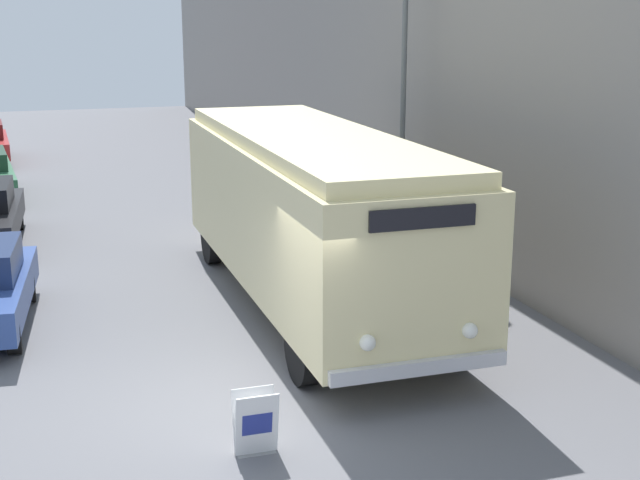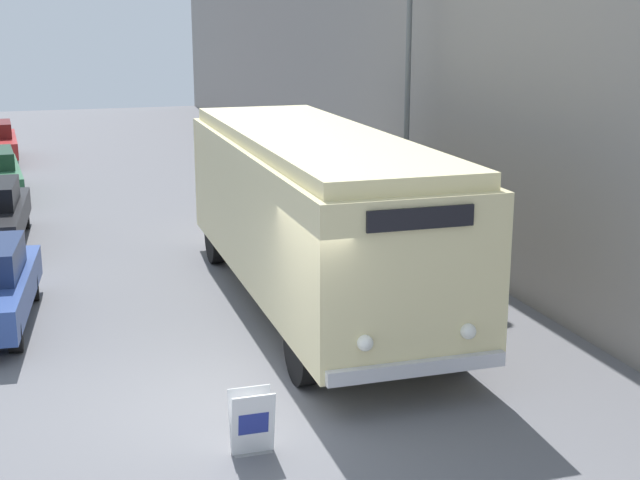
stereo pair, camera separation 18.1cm
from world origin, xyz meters
name	(u,v)px [view 1 (the left image)]	position (x,y,z in m)	size (l,w,h in m)	color
ground_plane	(247,406)	(0.00, 0.00, 0.00)	(80.00, 80.00, 0.00)	slate
building_wall_right	(387,65)	(6.07, 10.00, 3.94)	(0.30, 60.00, 7.88)	gray
vintage_bus	(311,208)	(2.14, 3.89, 1.83)	(2.67, 9.67, 3.19)	black
sign_board	(256,424)	(-0.20, -1.33, 0.39)	(0.53, 0.31, 0.81)	gray
streetlamp	(405,38)	(5.26, 7.08, 4.69)	(0.36, 0.36, 7.38)	#595E60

